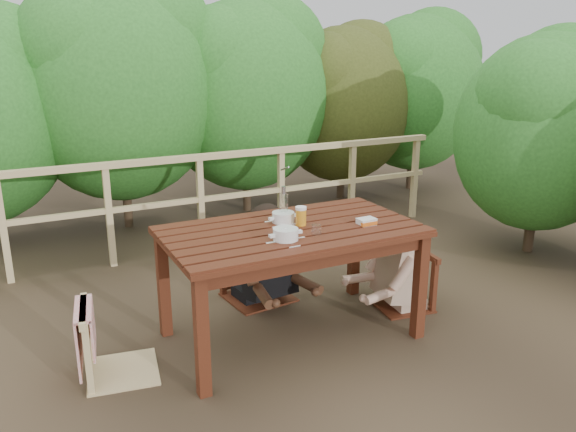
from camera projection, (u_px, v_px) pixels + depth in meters
name	position (u px, v px, depth m)	size (l,w,h in m)	color
ground	(291.00, 335.00, 4.22)	(60.00, 60.00, 0.00)	#453524
table	(291.00, 284.00, 4.10)	(1.75, 0.99, 0.81)	#3D190D
chair_left	(117.00, 307.00, 3.61)	(0.46, 0.46, 0.93)	tan
chair_far	(257.00, 241.00, 4.68)	(0.51, 0.51, 1.02)	#3D190D
chair_right	(404.00, 256.00, 4.56)	(0.43, 0.43, 0.87)	#3D190D
woman	(256.00, 224.00, 4.66)	(0.52, 0.64, 1.30)	black
diner_right	(408.00, 237.00, 4.53)	(0.47, 0.58, 1.18)	tan
railing	(201.00, 204.00, 5.78)	(5.60, 0.10, 1.01)	tan
hedge_row	(195.00, 57.00, 6.58)	(6.60, 1.60, 3.80)	#266220
soup_near	(286.00, 235.00, 3.73)	(0.28, 0.28, 0.09)	white
soup_far	(283.00, 218.00, 4.10)	(0.27, 0.27, 0.09)	white
beer_glass	(301.00, 217.00, 4.02)	(0.08, 0.08, 0.15)	gold
bottle	(284.00, 205.00, 4.10)	(0.07, 0.07, 0.27)	silver
tumbler	(316.00, 230.00, 3.85)	(0.07, 0.07, 0.08)	white
butter_tub	(366.00, 222.00, 4.07)	(0.13, 0.09, 0.06)	white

